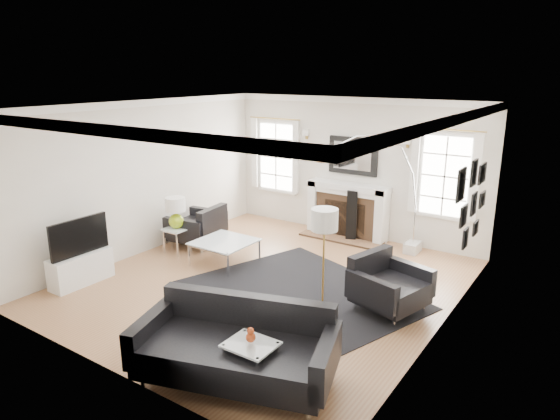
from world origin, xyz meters
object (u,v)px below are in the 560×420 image
Objects in this scene: coffee_table at (224,243)px; gourd_lamp at (176,211)px; arc_floor_lamp at (369,189)px; armchair_left at (199,227)px; armchair_right at (387,286)px; sofa at (237,347)px; fireplace at (347,211)px.

gourd_lamp is at bearing -177.26° from coffee_table.
armchair_left is at bearing -154.87° from arc_floor_lamp.
gourd_lamp is (-1.11, -0.05, 0.42)m from coffee_table.
coffee_table is (-3.03, 0.05, 0.03)m from armchair_right.
arc_floor_lamp is at bearing 32.45° from gourd_lamp.
armchair_left is at bearing 138.27° from sofa.
fireplace is at bearing 126.66° from armchair_right.
armchair_left is (-2.13, -2.09, -0.18)m from fireplace.
fireplace is 1.58× the size of armchair_left.
coffee_table is at bearing 132.62° from sofa.
armchair_right reaches higher than coffee_table.
arc_floor_lamp is (-0.46, 4.37, 0.87)m from sofa.
armchair_right is 0.50× the size of arc_floor_lamp.
gourd_lamp is at bearing 144.20° from sofa.
gourd_lamp reaches higher than sofa.
coffee_table is at bearing 179.12° from armchair_right.
gourd_lamp is (-3.44, 2.48, 0.43)m from sofa.
coffee_table is at bearing -113.12° from fireplace.
sofa is 4.52m from armchair_left.
fireplace is at bearing 49.91° from gourd_lamp.
sofa is 2.03× the size of armchair_right.
armchair_left is 0.46× the size of arc_floor_lamp.
arc_floor_lamp reaches higher than fireplace.
armchair_left is 3.34m from arc_floor_lamp.
armchair_right is 3.03m from coffee_table.
sofa reaches higher than armchair_left.
fireplace is 2.79m from coffee_table.
arc_floor_lamp is at bearing -42.78° from fireplace.
armchair_left is at bearing 155.50° from coffee_table.
fireplace reaches higher than armchair_right.
sofa is 2.19× the size of armchair_left.
armchair_left is 1.82× the size of gourd_lamp.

